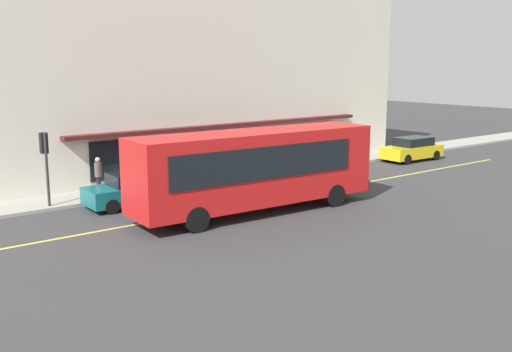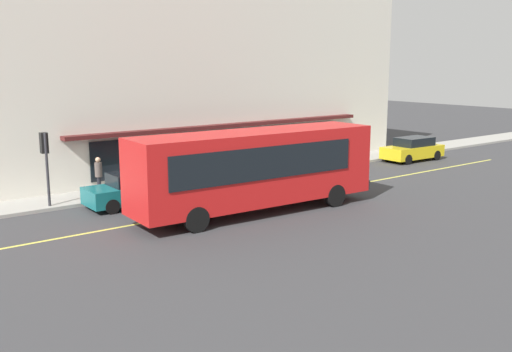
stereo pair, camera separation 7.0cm
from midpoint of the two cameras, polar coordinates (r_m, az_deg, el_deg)
name	(u,v)px [view 1 (the left image)]	position (r m, az deg, el deg)	size (l,w,h in m)	color
ground	(282,198)	(27.96, 2.44, -2.11)	(120.00, 120.00, 0.00)	#38383A
sidewalk	(217,179)	(32.17, -3.82, -0.25)	(80.00, 2.55, 0.15)	#9E9B93
lane_centre_stripe	(282,198)	(27.96, 2.44, -2.11)	(36.00, 0.16, 0.01)	#D8D14C
storefront_building	(174,69)	(38.55, -8.03, 10.19)	(27.68, 12.51, 11.73)	silver
bus	(256,167)	(24.82, -0.06, 0.90)	(11.23, 3.03, 3.50)	red
traffic_light	(45,152)	(27.00, -19.84, 2.24)	(0.30, 0.52, 3.20)	#2D2D33
car_teal	(135,189)	(26.85, -11.71, -1.26)	(4.34, 1.94, 1.52)	#14666B
car_maroon	(262,171)	(30.73, 0.55, 0.51)	(4.36, 1.98, 1.52)	maroon
car_yellow	(412,149)	(39.65, 14.81, 2.52)	(4.36, 1.97, 1.52)	yellow
pedestrian_by_curb	(273,152)	(35.10, 1.59, 2.38)	(0.34, 0.34, 1.56)	black
pedestrian_mid_block	(98,172)	(28.62, -15.08, 0.35)	(0.34, 0.34, 1.80)	black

